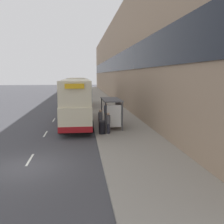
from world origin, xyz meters
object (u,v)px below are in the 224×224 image
car_1 (80,93)px  pedestrian_1 (106,112)px  bus_shelter (114,108)px  double_decker_bus_near (76,101)px  pedestrian_2 (100,121)px  litter_bin (102,127)px  car_0 (79,89)px  double_decker_bus_ahead (77,91)px  pedestrian_at_shelter (108,123)px

car_1 → pedestrian_1: (2.66, -28.82, 0.22)m
bus_shelter → pedestrian_1: 3.06m
double_decker_bus_near → pedestrian_2: size_ratio=6.17×
litter_bin → car_0: bearing=92.5°
bus_shelter → car_1: bus_shelter is taller
bus_shelter → pedestrian_2: 2.38m
pedestrian_2 → litter_bin: size_ratio=1.77×
double_decker_bus_near → pedestrian_2: (1.98, -4.07, -1.20)m
car_0 → pedestrian_1: bearing=-86.1°
double_decker_bus_near → car_1: bearing=89.5°
car_1 → double_decker_bus_near: bearing=-90.5°
double_decker_bus_ahead → pedestrian_at_shelter: (2.69, -18.71, -1.29)m
double_decker_bus_near → car_1: 29.54m
car_1 → litter_bin: car_1 is taller
car_0 → pedestrian_1: (2.93, -43.46, 0.16)m
pedestrian_2 → litter_bin: bearing=-82.0°
car_1 → pedestrian_2: bearing=-87.0°
double_decker_bus_near → double_decker_bus_ahead: same height
pedestrian_at_shelter → litter_bin: pedestrian_at_shelter is taller
double_decker_bus_near → car_0: (-0.02, 44.15, -1.38)m
double_decker_bus_near → litter_bin: 5.40m
double_decker_bus_ahead → car_1: (0.37, 15.46, -1.44)m
bus_shelter → pedestrian_at_shelter: 2.69m
pedestrian_at_shelter → pedestrian_1: bearing=86.3°
double_decker_bus_near → litter_bin: double_decker_bus_near is taller
double_decker_bus_near → pedestrian_at_shelter: size_ratio=6.80×
car_1 → pedestrian_at_shelter: 34.25m
double_decker_bus_ahead → litter_bin: (2.21, -18.75, -1.61)m
double_decker_bus_near → pedestrian_1: bearing=13.3°
double_decker_bus_ahead → car_1: 15.53m
pedestrian_2 → litter_bin: pedestrian_2 is taller
double_decker_bus_ahead → pedestrian_at_shelter: double_decker_bus_ahead is taller
pedestrian_2 → litter_bin: 0.78m
car_0 → litter_bin: (2.10, -48.86, -0.23)m
car_1 → pedestrian_1: 28.94m
double_decker_bus_near → litter_bin: (2.07, -4.71, -1.62)m
double_decker_bus_near → car_0: size_ratio=2.64×
pedestrian_at_shelter → pedestrian_2: pedestrian_2 is taller
bus_shelter → double_decker_bus_near: (-3.30, 2.24, 0.41)m
double_decker_bus_ahead → litter_bin: bearing=-83.3°
double_decker_bus_near → litter_bin: size_ratio=10.88×
car_1 → pedestrian_2: 33.61m
car_1 → pedestrian_1: size_ratio=2.42×
pedestrian_1 → double_decker_bus_near: bearing=-166.7°
pedestrian_at_shelter → pedestrian_1: (0.34, 5.36, 0.07)m
car_0 → car_1: 14.65m
pedestrian_at_shelter → litter_bin: bearing=-175.4°
pedestrian_at_shelter → litter_bin: size_ratio=1.60×
bus_shelter → double_decker_bus_ahead: double_decker_bus_ahead is taller
pedestrian_at_shelter → pedestrian_2: 0.84m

